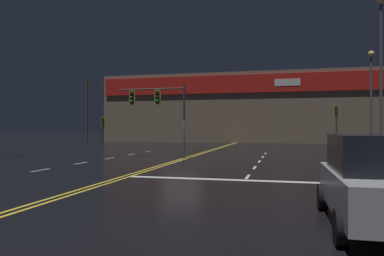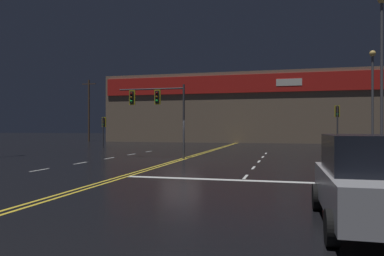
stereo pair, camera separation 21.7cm
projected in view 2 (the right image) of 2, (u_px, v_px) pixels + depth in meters
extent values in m
plane|color=black|center=(180.00, 160.00, 23.57)|extent=(200.00, 200.00, 0.00)
cube|color=gold|center=(178.00, 160.00, 23.61)|extent=(0.12, 60.00, 0.01)
cube|color=gold|center=(183.00, 160.00, 23.53)|extent=(0.12, 60.00, 0.01)
cube|color=silver|center=(40.00, 170.00, 17.82)|extent=(0.12, 1.40, 0.01)
cube|color=silver|center=(80.00, 163.00, 21.31)|extent=(0.12, 1.40, 0.01)
cube|color=silver|center=(110.00, 158.00, 24.79)|extent=(0.12, 1.40, 0.01)
cube|color=silver|center=(132.00, 154.00, 28.28)|extent=(0.12, 1.40, 0.01)
cube|color=silver|center=(149.00, 151.00, 31.76)|extent=(0.12, 1.40, 0.01)
cube|color=silver|center=(246.00, 177.00, 15.37)|extent=(0.12, 1.40, 0.01)
cube|color=silver|center=(253.00, 168.00, 18.86)|extent=(0.12, 1.40, 0.01)
cube|color=silver|center=(259.00, 161.00, 22.34)|extent=(0.12, 1.40, 0.01)
cube|color=silver|center=(263.00, 157.00, 25.83)|extent=(0.12, 1.40, 0.01)
cube|color=silver|center=(266.00, 153.00, 29.32)|extent=(0.12, 1.40, 0.01)
cube|color=silver|center=(242.00, 180.00, 14.33)|extent=(9.40, 0.40, 0.01)
cylinder|color=#38383D|center=(184.00, 121.00, 24.49)|extent=(0.14, 0.14, 4.86)
cylinder|color=#38383D|center=(151.00, 89.00, 25.06)|extent=(4.55, 0.10, 0.10)
cube|color=black|center=(158.00, 97.00, 24.95)|extent=(0.28, 0.24, 0.84)
cube|color=gold|center=(158.00, 97.00, 24.95)|extent=(0.42, 0.08, 0.99)
sphere|color=#500705|center=(157.00, 93.00, 24.79)|extent=(0.17, 0.17, 0.17)
sphere|color=#543707|center=(157.00, 97.00, 24.79)|extent=(0.17, 0.17, 0.17)
sphere|color=green|center=(157.00, 101.00, 24.79)|extent=(0.17, 0.17, 0.17)
cube|color=black|center=(132.00, 98.00, 25.40)|extent=(0.28, 0.24, 0.84)
cube|color=gold|center=(132.00, 98.00, 25.40)|extent=(0.42, 0.08, 0.99)
sphere|color=#500705|center=(131.00, 94.00, 25.25)|extent=(0.17, 0.17, 0.17)
sphere|color=#543707|center=(131.00, 97.00, 25.25)|extent=(0.17, 0.17, 0.17)
sphere|color=green|center=(131.00, 101.00, 25.25)|extent=(0.17, 0.17, 0.17)
cylinder|color=#38383D|center=(337.00, 129.00, 31.75)|extent=(0.13, 0.13, 3.89)
cube|color=black|center=(337.00, 111.00, 31.93)|extent=(0.28, 0.24, 0.84)
cube|color=gold|center=(337.00, 111.00, 31.93)|extent=(0.42, 0.08, 0.99)
sphere|color=#500705|center=(337.00, 108.00, 31.77)|extent=(0.17, 0.17, 0.17)
sphere|color=#543707|center=(337.00, 111.00, 31.77)|extent=(0.17, 0.17, 0.17)
sphere|color=green|center=(337.00, 114.00, 31.77)|extent=(0.17, 0.17, 0.17)
cylinder|color=#38383D|center=(103.00, 133.00, 37.13)|extent=(0.13, 0.13, 3.06)
cube|color=black|center=(104.00, 122.00, 37.30)|extent=(0.28, 0.24, 0.84)
cube|color=gold|center=(104.00, 122.00, 37.30)|extent=(0.42, 0.08, 0.99)
sphere|color=#500705|center=(103.00, 119.00, 37.15)|extent=(0.17, 0.17, 0.17)
sphere|color=#543707|center=(103.00, 122.00, 37.15)|extent=(0.17, 0.17, 0.17)
sphere|color=green|center=(103.00, 125.00, 37.15)|extent=(0.17, 0.17, 0.17)
cylinder|color=#59595E|center=(373.00, 103.00, 33.82)|extent=(0.20, 0.20, 8.57)
sphere|color=#F4C666|center=(373.00, 54.00, 33.81)|extent=(0.56, 0.56, 0.56)
cylinder|color=#59595E|center=(382.00, 79.00, 26.21)|extent=(0.20, 0.20, 10.84)
sphere|color=#F4C666|center=(382.00, 0.00, 26.20)|extent=(0.56, 0.56, 0.56)
cube|color=#ADADB2|center=(370.00, 192.00, 7.56)|extent=(1.85, 4.32, 0.80)
cube|color=black|center=(370.00, 154.00, 7.56)|extent=(1.68, 2.38, 0.76)
cylinder|color=black|center=(317.00, 197.00, 9.20)|extent=(0.23, 0.64, 0.64)
cylinder|color=black|center=(332.00, 228.00, 6.36)|extent=(0.23, 0.64, 0.64)
cube|color=#7A6651|center=(241.00, 109.00, 54.25)|extent=(38.13, 10.00, 9.47)
cube|color=red|center=(237.00, 84.00, 49.31)|extent=(37.37, 0.20, 2.37)
cube|color=white|center=(289.00, 82.00, 47.59)|extent=(3.20, 0.16, 0.90)
cylinder|color=#4C3828|center=(89.00, 111.00, 55.63)|extent=(0.26, 0.26, 9.13)
cube|color=#4C3828|center=(89.00, 84.00, 55.62)|extent=(2.20, 0.12, 0.12)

